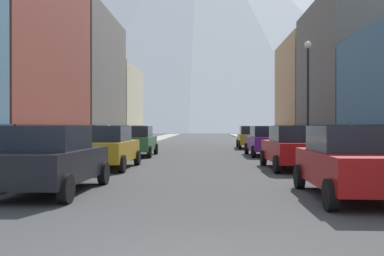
# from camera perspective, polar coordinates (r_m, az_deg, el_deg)

# --- Properties ---
(sidewalk_left) EXTENTS (2.50, 100.00, 0.15)m
(sidewalk_left) POSITION_cam_1_polar(r_m,az_deg,el_deg) (40.78, -7.36, -2.14)
(sidewalk_left) COLOR gray
(sidewalk_left) RESTS_ON ground
(sidewalk_right) EXTENTS (2.50, 100.00, 0.15)m
(sidewalk_right) POSITION_cam_1_polar(r_m,az_deg,el_deg) (40.70, 10.30, -2.14)
(sidewalk_right) COLOR gray
(sidewalk_right) RESTS_ON ground
(storefront_left_2) EXTENTS (8.49, 12.56, 11.03)m
(storefront_left_2) POSITION_cam_1_polar(r_m,az_deg,el_deg) (37.79, -16.55, 5.66)
(storefront_left_2) COLOR #66605B
(storefront_left_2) RESTS_ON ground
(storefront_left_3) EXTENTS (8.72, 10.61, 8.38)m
(storefront_left_3) POSITION_cam_1_polar(r_m,az_deg,el_deg) (49.36, -12.22, 2.87)
(storefront_left_3) COLOR beige
(storefront_left_3) RESTS_ON ground
(storefront_right_2) EXTENTS (7.84, 10.54, 10.14)m
(storefront_right_2) POSITION_cam_1_polar(r_m,az_deg,el_deg) (31.97, 22.09, 5.84)
(storefront_right_2) COLOR #66605B
(storefront_right_2) RESTS_ON ground
(storefront_right_3) EXTENTS (9.53, 10.43, 9.73)m
(storefront_right_3) POSITION_cam_1_polar(r_m,az_deg,el_deg) (42.62, 18.03, 4.18)
(storefront_right_3) COLOR tan
(storefront_right_3) RESTS_ON ground
(car_left_0) EXTENTS (2.16, 4.44, 1.78)m
(car_left_0) POSITION_cam_1_polar(r_m,az_deg,el_deg) (12.13, -17.79, -3.88)
(car_left_0) COLOR black
(car_left_0) RESTS_ON ground
(car_left_1) EXTENTS (2.13, 4.43, 1.78)m
(car_left_1) POSITION_cam_1_polar(r_m,az_deg,el_deg) (18.42, -10.92, -2.47)
(car_left_1) COLOR #B28419
(car_left_1) RESTS_ON ground
(car_left_2) EXTENTS (2.08, 4.41, 1.78)m
(car_left_2) POSITION_cam_1_polar(r_m,az_deg,el_deg) (25.93, -7.18, -1.68)
(car_left_2) COLOR #265933
(car_left_2) RESTS_ON ground
(car_right_0) EXTENTS (2.13, 4.43, 1.78)m
(car_right_0) POSITION_cam_1_polar(r_m,az_deg,el_deg) (11.40, 19.96, -4.14)
(car_right_0) COLOR #9E1111
(car_right_0) RESTS_ON ground
(car_right_1) EXTENTS (2.15, 4.44, 1.78)m
(car_right_1) POSITION_cam_1_polar(r_m,az_deg,el_deg) (18.31, 12.99, -2.48)
(car_right_1) COLOR #9E1111
(car_right_1) RESTS_ON ground
(car_right_2) EXTENTS (2.15, 4.44, 1.78)m
(car_right_2) POSITION_cam_1_polar(r_m,az_deg,el_deg) (26.29, 9.58, -1.65)
(car_right_2) COLOR #591E72
(car_right_2) RESTS_ON ground
(car_right_3) EXTENTS (2.16, 4.45, 1.78)m
(car_right_3) POSITION_cam_1_polar(r_m,az_deg,el_deg) (34.88, 7.66, -1.19)
(car_right_3) COLOR #B28419
(car_right_3) RESTS_ON ground
(potted_plant_0) EXTENTS (0.68, 0.68, 0.93)m
(potted_plant_0) POSITION_cam_1_polar(r_m,az_deg,el_deg) (18.57, -21.22, -3.20)
(potted_plant_0) COLOR brown
(potted_plant_0) RESTS_ON sidewalk_left
(pedestrian_0) EXTENTS (0.36, 0.36, 1.65)m
(pedestrian_0) POSITION_cam_1_polar(r_m,az_deg,el_deg) (19.06, 20.17, -2.35)
(pedestrian_0) COLOR #333338
(pedestrian_0) RESTS_ON sidewalk_right
(pedestrian_2) EXTENTS (0.36, 0.36, 1.71)m
(pedestrian_2) POSITION_cam_1_polar(r_m,az_deg,el_deg) (29.67, -10.85, -1.36)
(pedestrian_2) COLOR #333338
(pedestrian_2) RESTS_ON sidewalk_left
(streetlamp_right) EXTENTS (0.36, 0.36, 5.86)m
(streetlamp_right) POSITION_cam_1_polar(r_m,az_deg,el_deg) (22.57, 14.93, 5.87)
(streetlamp_right) COLOR black
(streetlamp_right) RESTS_ON sidewalk_right
(mountain_backdrop) EXTENTS (319.74, 319.74, 136.47)m
(mountain_backdrop) POSITION_cam_1_polar(r_m,az_deg,el_deg) (273.45, 0.92, 14.31)
(mountain_backdrop) COLOR silver
(mountain_backdrop) RESTS_ON ground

